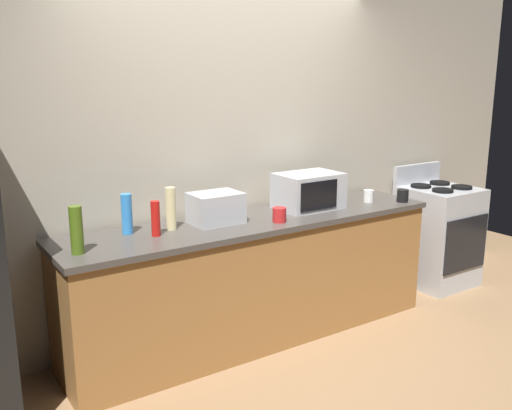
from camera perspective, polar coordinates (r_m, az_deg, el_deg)
ground_plane at (r=3.98m, az=3.30°, el=-15.30°), size 8.00×8.00×0.00m
back_wall at (r=4.21m, az=-3.10°, el=5.71°), size 6.40×0.10×2.70m
counter_run at (r=4.09m, az=0.00°, el=-7.51°), size 2.84×0.64×0.90m
stove_range at (r=5.40m, az=18.02°, el=-2.90°), size 0.60×0.61×1.08m
microwave at (r=4.25m, az=5.38°, el=1.45°), size 0.48×0.35×0.27m
toaster_oven at (r=3.83m, az=-4.12°, el=-0.30°), size 0.34×0.26×0.21m
bottle_hand_soap at (r=3.69m, az=-8.68°, el=-0.36°), size 0.07×0.07×0.28m
bottle_hot_sauce at (r=3.56m, az=-10.20°, el=-1.37°), size 0.06×0.06×0.23m
bottle_spray_cleaner at (r=3.65m, az=-13.03°, el=-0.89°), size 0.07×0.07×0.26m
bottle_olive_oil at (r=3.31m, az=-17.84°, el=-2.45°), size 0.07×0.07×0.28m
mug_white at (r=4.55m, az=11.40°, el=0.91°), size 0.08×0.08×0.10m
mug_red at (r=3.86m, az=2.40°, el=-1.00°), size 0.10×0.10×0.10m
mug_black at (r=4.62m, az=14.73°, el=0.93°), size 0.09×0.09×0.10m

